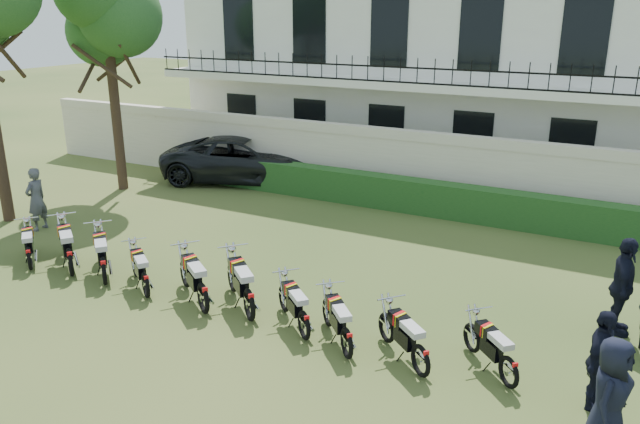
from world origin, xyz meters
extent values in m
plane|color=#314A1D|center=(0.00, 0.00, 0.00)|extent=(100.00, 100.00, 0.00)
cube|color=beige|center=(0.00, 8.00, 1.00)|extent=(30.00, 0.30, 2.00)
cube|color=beige|center=(0.00, 8.00, 2.15)|extent=(30.00, 0.35, 0.30)
cube|color=#18451A|center=(1.00, 7.20, 0.50)|extent=(18.00, 0.60, 1.00)
cube|color=white|center=(0.00, 14.00, 3.50)|extent=(20.00, 8.00, 7.00)
cube|color=white|center=(0.00, 9.30, 3.50)|extent=(20.00, 1.40, 0.25)
cube|color=black|center=(0.00, 8.65, 4.10)|extent=(20.00, 0.05, 0.05)
cube|color=black|center=(0.00, 8.65, 3.65)|extent=(20.00, 0.05, 0.05)
cube|color=black|center=(-7.50, 10.02, 1.60)|extent=(1.30, 0.12, 2.20)
cube|color=black|center=(-7.50, 10.02, 5.10)|extent=(1.30, 0.12, 2.20)
cube|color=black|center=(-4.50, 10.02, 1.60)|extent=(1.30, 0.12, 2.20)
cube|color=black|center=(-4.50, 10.02, 5.10)|extent=(1.30, 0.12, 2.20)
cube|color=black|center=(-1.50, 10.02, 1.60)|extent=(1.30, 0.12, 2.20)
cube|color=black|center=(-1.50, 10.02, 5.10)|extent=(1.30, 0.12, 2.20)
cube|color=black|center=(1.50, 10.02, 1.60)|extent=(1.30, 0.12, 2.20)
cube|color=black|center=(1.50, 10.02, 5.10)|extent=(1.30, 0.12, 2.20)
cube|color=black|center=(4.50, 10.02, 1.60)|extent=(1.30, 0.12, 2.20)
cube|color=black|center=(4.50, 10.02, 5.10)|extent=(1.30, 0.12, 2.20)
cylinder|color=#473323|center=(-9.00, 5.00, 2.62)|extent=(0.32, 0.32, 5.25)
sphere|color=#235120|center=(-8.60, 5.20, 5.62)|extent=(2.60, 2.60, 2.60)
sphere|color=#235120|center=(-9.60, 5.30, 5.10)|extent=(2.20, 2.20, 2.20)
torus|color=black|center=(-5.34, -1.56, 0.27)|extent=(0.49, 0.41, 0.56)
torus|color=black|center=(-6.27, -0.81, 0.27)|extent=(0.49, 0.41, 0.56)
cube|color=black|center=(-5.77, -1.22, 0.41)|extent=(0.50, 0.44, 0.27)
cube|color=black|center=(-5.93, -1.08, 0.66)|extent=(0.47, 0.44, 0.20)
cube|color=red|center=(-5.93, -1.08, 0.67)|extent=(0.15, 0.26, 0.21)
cube|color=yellow|center=(-5.89, -1.12, 0.67)|extent=(0.12, 0.25, 0.21)
cube|color=#B5B5B5|center=(-5.58, -1.37, 0.70)|extent=(0.53, 0.49, 0.11)
cylinder|color=silver|center=(-6.16, -0.90, 0.93)|extent=(0.37, 0.45, 0.03)
torus|color=black|center=(-4.11, -1.40, 0.32)|extent=(0.59, 0.47, 0.66)
torus|color=black|center=(-5.25, -0.57, 0.32)|extent=(0.59, 0.47, 0.66)
cube|color=black|center=(-4.64, -1.02, 0.49)|extent=(0.59, 0.51, 0.32)
cube|color=black|center=(-4.84, -0.87, 0.78)|extent=(0.56, 0.51, 0.24)
cube|color=red|center=(-4.84, -0.87, 0.79)|extent=(0.16, 0.30, 0.25)
cube|color=yellow|center=(-4.78, -0.91, 0.79)|extent=(0.13, 0.30, 0.25)
cube|color=#B5B5B5|center=(-4.40, -1.19, 0.82)|extent=(0.63, 0.56, 0.13)
cylinder|color=silver|center=(-5.12, -0.67, 1.10)|extent=(0.41, 0.54, 0.03)
torus|color=black|center=(-3.14, -1.42, 0.31)|extent=(0.54, 0.49, 0.64)
torus|color=black|center=(-4.16, -0.53, 0.31)|extent=(0.54, 0.49, 0.64)
cube|color=black|center=(-3.61, -1.01, 0.47)|extent=(0.56, 0.52, 0.31)
cube|color=black|center=(-3.79, -0.85, 0.75)|extent=(0.53, 0.51, 0.23)
cube|color=red|center=(-3.79, -0.85, 0.76)|extent=(0.18, 0.29, 0.24)
cube|color=yellow|center=(-3.74, -0.89, 0.76)|extent=(0.15, 0.28, 0.24)
cube|color=#B5B5B5|center=(-3.40, -1.19, 0.80)|extent=(0.60, 0.57, 0.13)
cylinder|color=silver|center=(-4.04, -0.63, 1.07)|extent=(0.44, 0.49, 0.03)
torus|color=black|center=(-1.91, -1.38, 0.28)|extent=(0.50, 0.40, 0.56)
torus|color=black|center=(-2.87, -0.68, 0.28)|extent=(0.50, 0.40, 0.56)
cube|color=black|center=(-2.35, -1.05, 0.41)|extent=(0.51, 0.43, 0.28)
cube|color=black|center=(-2.52, -0.93, 0.66)|extent=(0.47, 0.44, 0.20)
cube|color=red|center=(-2.52, -0.93, 0.67)|extent=(0.14, 0.26, 0.21)
cube|color=yellow|center=(-2.48, -0.96, 0.67)|extent=(0.11, 0.25, 0.21)
cube|color=#B5B5B5|center=(-2.15, -1.20, 0.70)|extent=(0.54, 0.47, 0.11)
cylinder|color=silver|center=(-2.76, -0.76, 0.94)|extent=(0.35, 0.46, 0.03)
torus|color=black|center=(-0.32, -1.43, 0.32)|extent=(0.58, 0.45, 0.64)
torus|color=black|center=(-1.43, -0.63, 0.32)|extent=(0.58, 0.45, 0.64)
cube|color=black|center=(-0.83, -1.06, 0.47)|extent=(0.58, 0.49, 0.32)
cube|color=black|center=(-1.02, -0.92, 0.76)|extent=(0.54, 0.50, 0.23)
cube|color=red|center=(-1.02, -0.92, 0.77)|extent=(0.16, 0.30, 0.24)
cube|color=yellow|center=(-0.97, -0.96, 0.77)|extent=(0.13, 0.29, 0.24)
cube|color=#B5B5B5|center=(-0.60, -1.23, 0.80)|extent=(0.62, 0.54, 0.13)
cylinder|color=silver|center=(-1.30, -0.72, 1.07)|extent=(0.39, 0.53, 0.03)
torus|color=black|center=(0.64, -1.32, 0.32)|extent=(0.56, 0.51, 0.66)
torus|color=black|center=(-0.41, -0.40, 0.32)|extent=(0.56, 0.51, 0.66)
cube|color=black|center=(0.16, -0.90, 0.49)|extent=(0.57, 0.54, 0.32)
cube|color=black|center=(-0.03, -0.73, 0.78)|extent=(0.55, 0.53, 0.24)
cube|color=red|center=(-0.03, -0.73, 0.79)|extent=(0.19, 0.30, 0.25)
cube|color=yellow|center=(0.02, -0.77, 0.79)|extent=(0.16, 0.29, 0.25)
cube|color=#B5B5B5|center=(0.38, -1.09, 0.82)|extent=(0.62, 0.59, 0.13)
cylinder|color=silver|center=(-0.29, -0.50, 1.10)|extent=(0.45, 0.51, 0.03)
torus|color=black|center=(1.86, -1.39, 0.28)|extent=(0.48, 0.43, 0.56)
torus|color=black|center=(0.96, -0.60, 0.28)|extent=(0.48, 0.43, 0.56)
cube|color=black|center=(1.45, -1.02, 0.41)|extent=(0.49, 0.46, 0.28)
cube|color=black|center=(1.29, -0.88, 0.66)|extent=(0.47, 0.45, 0.20)
cube|color=red|center=(1.29, -0.88, 0.67)|extent=(0.16, 0.26, 0.21)
cube|color=yellow|center=(1.33, -0.92, 0.67)|extent=(0.13, 0.25, 0.21)
cube|color=#B5B5B5|center=(1.63, -1.19, 0.70)|extent=(0.53, 0.50, 0.11)
cylinder|color=silver|center=(1.07, -0.69, 0.94)|extent=(0.38, 0.43, 0.03)
torus|color=black|center=(2.80, -1.65, 0.28)|extent=(0.45, 0.47, 0.57)
torus|color=black|center=(1.97, -0.77, 0.28)|extent=(0.45, 0.47, 0.57)
cube|color=black|center=(2.42, -1.24, 0.42)|extent=(0.47, 0.49, 0.28)
cube|color=black|center=(2.27, -1.09, 0.67)|extent=(0.46, 0.47, 0.20)
cube|color=red|center=(2.27, -1.09, 0.68)|extent=(0.18, 0.26, 0.21)
cube|color=yellow|center=(2.31, -1.13, 0.68)|extent=(0.15, 0.24, 0.21)
cube|color=#B5B5B5|center=(2.59, -1.43, 0.70)|extent=(0.51, 0.52, 0.11)
cylinder|color=silver|center=(2.07, -0.87, 0.95)|extent=(0.43, 0.40, 0.03)
torus|color=black|center=(4.17, -1.55, 0.28)|extent=(0.48, 0.43, 0.57)
torus|color=black|center=(3.25, -0.76, 0.28)|extent=(0.48, 0.43, 0.57)
cube|color=black|center=(3.74, -1.18, 0.42)|extent=(0.50, 0.46, 0.28)
cube|color=black|center=(3.58, -1.05, 0.67)|extent=(0.47, 0.45, 0.20)
cube|color=red|center=(3.58, -1.05, 0.68)|extent=(0.16, 0.26, 0.21)
cube|color=yellow|center=(3.62, -1.08, 0.68)|extent=(0.13, 0.25, 0.21)
cube|color=#B5B5B5|center=(3.93, -1.35, 0.71)|extent=(0.53, 0.50, 0.11)
cylinder|color=silver|center=(3.35, -0.85, 0.95)|extent=(0.38, 0.44, 0.03)
torus|color=black|center=(5.46, -1.20, 0.26)|extent=(0.44, 0.44, 0.54)
torus|color=black|center=(4.66, -0.39, 0.26)|extent=(0.44, 0.44, 0.54)
cube|color=black|center=(5.09, -0.82, 0.40)|extent=(0.45, 0.46, 0.26)
cube|color=black|center=(4.95, -0.68, 0.63)|extent=(0.44, 0.44, 0.19)
cube|color=red|center=(4.95, -0.68, 0.64)|extent=(0.16, 0.25, 0.20)
cube|color=yellow|center=(4.99, -0.72, 0.64)|extent=(0.14, 0.23, 0.20)
cube|color=#B5B5B5|center=(5.26, -0.99, 0.67)|extent=(0.49, 0.49, 0.11)
cylinder|color=silver|center=(4.75, -0.48, 0.90)|extent=(0.39, 0.39, 0.03)
imported|color=black|center=(-5.87, 7.75, 0.79)|extent=(6.20, 4.31, 1.57)
imported|color=#5A5A5F|center=(-8.02, 0.86, 0.88)|extent=(0.48, 0.68, 1.75)
imported|color=black|center=(6.54, -1.70, 0.86)|extent=(0.70, 0.93, 1.73)
imported|color=black|center=(6.34, -0.71, 0.82)|extent=(0.58, 1.02, 1.64)
imported|color=black|center=(6.48, 2.01, 0.95)|extent=(0.56, 1.15, 1.90)
camera|label=1|loc=(6.45, -9.89, 5.85)|focal=35.00mm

